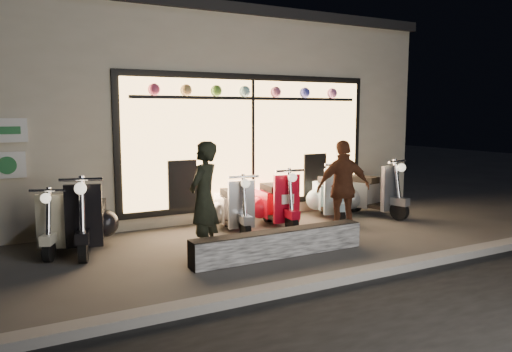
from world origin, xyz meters
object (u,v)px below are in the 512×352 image
Objects in this scene: graffiti_barrier at (279,243)px; scooter_silver at (232,207)px; scooter_red at (274,202)px; man at (204,198)px; woman at (343,188)px.

graffiti_barrier is 1.88m from scooter_silver.
man is at bearing -141.16° from scooter_red.
man is (-0.92, 0.67, 0.65)m from graffiti_barrier.
woman is at bearing -31.00° from scooter_silver.
scooter_red is at bearing 8.73° from scooter_silver.
graffiti_barrier is at bearing 33.30° from woman.
scooter_red reaches higher than scooter_silver.
woman is at bearing -56.01° from scooter_red.
scooter_silver is at bearing -173.23° from scooter_red.
man is (-1.92, -1.19, 0.42)m from scooter_red.
scooter_silver is 0.88× the size of woman.
graffiti_barrier is 1.68× the size of woman.
scooter_red is (0.87, -0.01, 0.02)m from scooter_silver.
graffiti_barrier is 1.86m from woman.
man reaches higher than woman.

